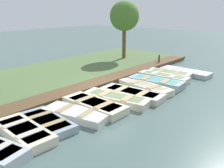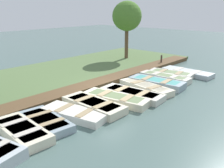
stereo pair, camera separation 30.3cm
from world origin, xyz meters
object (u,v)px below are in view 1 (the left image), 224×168
object	(u,v)px
mooring_post_far	(159,60)
park_tree_left	(124,17)
rowboat_1	(23,132)
rowboat_2	(47,122)
rowboat_3	(76,114)
rowboat_9	(164,77)
rowboat_4	(94,105)
rowboat_5	(116,99)
rowboat_10	(169,74)
rowboat_6	(132,94)
rowboat_7	(145,87)
rowboat_8	(156,82)
rowboat_11	(185,72)

from	to	relation	value
mooring_post_far	park_tree_left	xyz separation A→B (m)	(-3.61, -0.12, 3.41)
rowboat_1	rowboat_2	distance (m)	1.10
rowboat_3	rowboat_9	world-z (taller)	rowboat_9
mooring_post_far	rowboat_4	bearing A→B (deg)	-76.34
rowboat_5	rowboat_3	bearing A→B (deg)	-103.83
rowboat_4	park_tree_left	xyz separation A→B (m)	(-6.07, 9.97, 3.67)
rowboat_9	mooring_post_far	size ratio (longest dim) A/B	3.80
rowboat_10	rowboat_5	bearing A→B (deg)	-95.41
rowboat_1	rowboat_4	bearing A→B (deg)	91.09
rowboat_6	rowboat_2	bearing A→B (deg)	-101.54
rowboat_1	rowboat_10	size ratio (longest dim) A/B	0.95
rowboat_4	rowboat_7	world-z (taller)	rowboat_4
rowboat_4	rowboat_5	size ratio (longest dim) A/B	0.90
rowboat_1	rowboat_8	distance (m)	8.77
rowboat_2	rowboat_6	distance (m)	5.12
rowboat_5	rowboat_7	distance (m)	2.59
rowboat_7	rowboat_10	xyz separation A→B (m)	(-0.42, 3.67, -0.01)
rowboat_3	rowboat_9	bearing A→B (deg)	78.04
rowboat_1	rowboat_7	bearing A→B (deg)	90.28
rowboat_1	rowboat_9	xyz separation A→B (m)	(0.13, 10.22, 0.00)
rowboat_10	park_tree_left	size ratio (longest dim) A/B	0.61
rowboat_5	mooring_post_far	distance (m)	9.14
rowboat_8	mooring_post_far	xyz separation A→B (m)	(-2.72, 4.97, 0.24)
rowboat_9	mooring_post_far	distance (m)	4.28
rowboat_5	mooring_post_far	bearing A→B (deg)	96.75
rowboat_4	mooring_post_far	distance (m)	10.39
rowboat_3	rowboat_11	size ratio (longest dim) A/B	0.88
rowboat_8	rowboat_5	bearing A→B (deg)	-96.10
rowboat_1	park_tree_left	bearing A→B (deg)	116.85
rowboat_2	rowboat_4	distance (m)	2.56
rowboat_8	mooring_post_far	bearing A→B (deg)	113.27
rowboat_3	rowboat_1	bearing A→B (deg)	-107.06
rowboat_5	rowboat_10	world-z (taller)	rowboat_5
rowboat_5	rowboat_11	xyz separation A→B (m)	(0.23, 7.54, -0.03)
rowboat_10	rowboat_2	bearing A→B (deg)	-99.17
rowboat_3	rowboat_4	distance (m)	1.22
rowboat_3	rowboat_10	bearing A→B (deg)	78.92
rowboat_4	park_tree_left	size ratio (longest dim) A/B	0.63
rowboat_2	rowboat_4	bearing A→B (deg)	91.27
rowboat_6	mooring_post_far	distance (m)	8.06
rowboat_8	rowboat_11	world-z (taller)	rowboat_8
rowboat_2	rowboat_9	size ratio (longest dim) A/B	0.83
rowboat_10	mooring_post_far	world-z (taller)	mooring_post_far
rowboat_9	rowboat_6	bearing A→B (deg)	-86.84
rowboat_4	rowboat_6	distance (m)	2.56
rowboat_3	park_tree_left	distance (m)	13.28
rowboat_7	rowboat_11	xyz separation A→B (m)	(0.19, 4.95, -0.03)
rowboat_4	rowboat_11	bearing A→B (deg)	87.00
rowboat_2	rowboat_4	xyz separation A→B (m)	(0.22, 2.55, 0.03)
rowboat_5	rowboat_10	size ratio (longest dim) A/B	1.16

